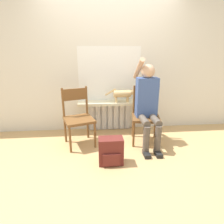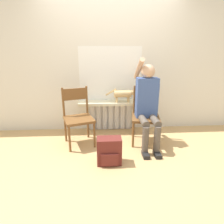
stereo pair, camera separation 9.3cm
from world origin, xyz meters
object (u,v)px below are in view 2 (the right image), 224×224
Objects in this scene: backpack at (109,151)px; chair_right at (146,115)px; chair_left at (78,116)px; person at (148,102)px; cat at (123,94)px.

chair_right is at bearing 44.99° from backpack.
chair_left is 0.66× the size of person.
person is at bearing -23.75° from chair_left.
backpack is (0.49, -0.65, -0.30)m from chair_left.
chair_right is 2.47× the size of backpack.
person reaches higher than backpack.
person is 1.01m from backpack.
chair_right reaches higher than backpack.
chair_left reaches higher than backpack.
chair_right is 0.97m from backpack.
chair_right is 0.66× the size of person.
person reaches higher than chair_right.
person is 3.71× the size of backpack.
cat is at bearing 73.50° from backpack.
person is 2.63× the size of cat.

